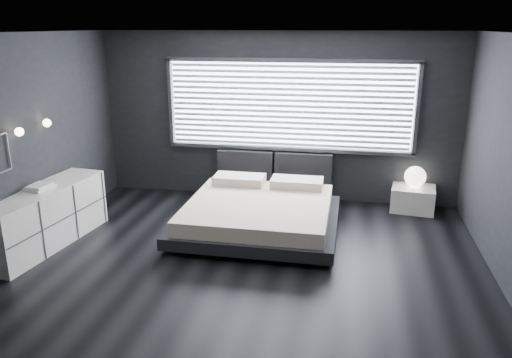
# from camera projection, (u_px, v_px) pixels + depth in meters

# --- Properties ---
(room) EXTENTS (6.04, 6.00, 2.80)m
(room) POSITION_uv_depth(u_px,v_px,m) (242.00, 159.00, 5.76)
(room) COLOR black
(room) RESTS_ON ground
(window) EXTENTS (4.14, 0.09, 1.52)m
(window) POSITION_uv_depth(u_px,v_px,m) (289.00, 106.00, 8.20)
(window) COLOR white
(window) RESTS_ON ground
(headboard) EXTENTS (1.96, 0.16, 0.52)m
(headboard) POSITION_uv_depth(u_px,v_px,m) (274.00, 167.00, 8.49)
(headboard) COLOR black
(headboard) RESTS_ON ground
(sconce_near) EXTENTS (0.18, 0.11, 0.11)m
(sconce_near) POSITION_uv_depth(u_px,v_px,m) (19.00, 132.00, 6.26)
(sconce_near) COLOR silver
(sconce_near) RESTS_ON ground
(sconce_far) EXTENTS (0.18, 0.11, 0.11)m
(sconce_far) POSITION_uv_depth(u_px,v_px,m) (47.00, 123.00, 6.83)
(sconce_far) COLOR silver
(sconce_far) RESTS_ON ground
(bed) EXTENTS (2.27, 2.17, 0.59)m
(bed) POSITION_uv_depth(u_px,v_px,m) (259.00, 213.00, 7.25)
(bed) COLOR black
(bed) RESTS_ON ground
(nightstand) EXTENTS (0.74, 0.64, 0.39)m
(nightstand) POSITION_uv_depth(u_px,v_px,m) (413.00, 199.00, 8.06)
(nightstand) COLOR white
(nightstand) RESTS_ON ground
(orb_lamp) EXTENTS (0.34, 0.34, 0.34)m
(orb_lamp) POSITION_uv_depth(u_px,v_px,m) (415.00, 177.00, 7.98)
(orb_lamp) COLOR white
(orb_lamp) RESTS_ON nightstand
(dresser) EXTENTS (0.80, 2.06, 0.80)m
(dresser) POSITION_uv_depth(u_px,v_px,m) (45.00, 217.00, 6.73)
(dresser) COLOR white
(dresser) RESTS_ON ground
(book_stack) EXTENTS (0.32, 0.38, 0.07)m
(book_stack) POSITION_uv_depth(u_px,v_px,m) (39.00, 187.00, 6.59)
(book_stack) COLOR silver
(book_stack) RESTS_ON dresser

